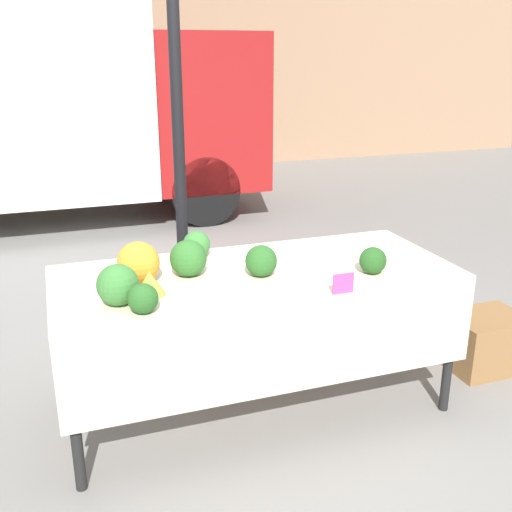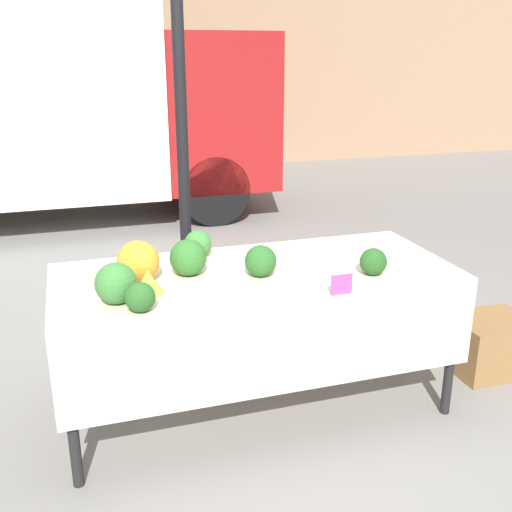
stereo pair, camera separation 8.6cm
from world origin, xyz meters
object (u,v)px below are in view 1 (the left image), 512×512
orange_cauliflower (138,263)px  price_sign (343,284)px  parked_truck (0,92)px  produce_crate (485,341)px

orange_cauliflower → price_sign: (0.87, -0.45, -0.05)m
orange_cauliflower → parked_truck: bearing=99.9°
parked_truck → orange_cauliflower: bearing=-80.1°
parked_truck → orange_cauliflower: parked_truck is taller
parked_truck → produce_crate: (2.82, -4.42, -1.28)m
parked_truck → orange_cauliflower: 4.45m
produce_crate → orange_cauliflower: bearing=177.8°
parked_truck → produce_crate: size_ratio=11.48×
orange_cauliflower → price_sign: 0.98m
orange_cauliflower → produce_crate: (2.06, -0.08, -0.73)m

